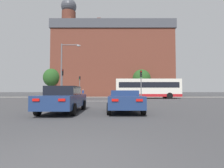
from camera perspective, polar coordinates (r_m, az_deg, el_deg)
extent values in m
plane|color=#3D3D3F|center=(3.36, -18.33, -24.10)|extent=(400.00, 400.00, 0.00)
cube|color=silver|center=(21.98, -2.40, -5.58)|extent=(7.87, 0.30, 0.01)
cube|color=#A09B91|center=(36.24, -1.39, -4.30)|extent=(68.75, 2.50, 0.01)
cube|color=brown|center=(45.92, 0.38, 5.93)|extent=(28.52, 12.38, 15.69)
cube|color=#42444C|center=(48.01, 0.38, 16.52)|extent=(29.09, 12.88, 2.15)
cube|color=brown|center=(47.06, -13.48, 19.48)|extent=(0.90, 0.90, 1.70)
cube|color=brown|center=(46.60, -4.12, 19.65)|extent=(0.90, 0.90, 1.70)
cube|color=brown|center=(48.97, 4.31, 18.53)|extent=(0.90, 0.90, 1.70)
cube|color=brown|center=(50.23, 12.82, 18.04)|extent=(0.90, 0.90, 1.70)
cylinder|color=#5B2D22|center=(50.49, -13.82, 19.58)|extent=(3.61, 3.61, 4.40)
sphere|color=#42444C|center=(51.98, -13.77, 23.37)|extent=(4.01, 4.01, 4.01)
cube|color=navy|center=(10.77, -15.26, -5.32)|extent=(1.93, 4.86, 0.71)
cube|color=black|center=(10.71, -15.29, -2.08)|extent=(1.65, 2.19, 0.51)
cylinder|color=black|center=(12.49, -17.44, -6.50)|extent=(0.22, 0.64, 0.64)
cylinder|color=black|center=(12.06, -9.11, -6.73)|extent=(0.22, 0.64, 0.64)
cylinder|color=black|center=(9.69, -22.97, -7.66)|extent=(0.22, 0.64, 0.64)
cylinder|color=black|center=(9.12, -12.31, -8.14)|extent=(0.22, 0.64, 0.64)
cube|color=red|center=(8.66, -23.44, -4.79)|extent=(0.32, 0.05, 0.12)
cube|color=red|center=(8.26, -15.93, -5.02)|extent=(0.32, 0.05, 0.12)
cube|color=navy|center=(10.50, 4.29, -5.59)|extent=(1.92, 4.24, 0.67)
cube|color=navy|center=(10.59, 4.25, -2.93)|extent=(1.62, 1.29, 0.31)
cylinder|color=black|center=(11.82, -0.45, -6.85)|extent=(0.23, 0.64, 0.64)
cylinder|color=black|center=(11.91, 8.26, -6.79)|extent=(0.23, 0.64, 0.64)
cylinder|color=black|center=(9.21, -0.85, -8.13)|extent=(0.23, 0.64, 0.64)
cylinder|color=black|center=(9.33, 10.33, -8.02)|extent=(0.23, 0.64, 0.64)
cube|color=red|center=(8.35, 1.16, -5.29)|extent=(0.32, 0.05, 0.12)
cube|color=red|center=(8.44, 9.08, -5.23)|extent=(0.32, 0.05, 0.12)
cube|color=silver|center=(29.84, 11.68, -1.22)|extent=(10.60, 2.54, 2.91)
cube|color=#AD191E|center=(29.84, 11.69, -3.59)|extent=(10.62, 2.56, 0.44)
cube|color=black|center=(29.85, 11.67, -0.35)|extent=(9.76, 2.57, 0.90)
cylinder|color=black|center=(28.15, 5.61, -3.84)|extent=(1.00, 0.28, 1.00)
cylinder|color=black|center=(30.58, 5.18, -3.72)|extent=(1.00, 0.28, 1.00)
cylinder|color=black|center=(29.51, 18.45, -3.67)|extent=(1.00, 0.28, 1.00)
cylinder|color=black|center=(31.84, 17.07, -3.58)|extent=(1.00, 0.28, 1.00)
cylinder|color=slate|center=(23.69, -15.84, -1.27)|extent=(0.12, 0.12, 3.30)
cube|color=black|center=(23.81, -15.79, 3.67)|extent=(0.26, 0.20, 0.80)
sphere|color=red|center=(23.72, -15.87, 4.32)|extent=(0.17, 0.17, 0.17)
sphere|color=black|center=(23.69, -15.87, 3.71)|extent=(0.17, 0.17, 0.17)
sphere|color=black|center=(23.66, -15.88, 3.09)|extent=(0.17, 0.17, 0.17)
cylinder|color=slate|center=(23.30, 9.63, -1.49)|extent=(0.12, 0.12, 3.15)
cube|color=black|center=(23.41, 9.60, 3.35)|extent=(0.26, 0.20, 0.80)
sphere|color=red|center=(23.31, 9.65, 4.01)|extent=(0.17, 0.17, 0.17)
sphere|color=black|center=(23.28, 9.65, 3.38)|extent=(0.17, 0.17, 0.17)
sphere|color=black|center=(23.26, 9.66, 2.76)|extent=(0.17, 0.17, 0.17)
cylinder|color=slate|center=(35.81, -10.37, -1.52)|extent=(0.12, 0.12, 3.46)
cube|color=black|center=(35.90, -10.34, 1.88)|extent=(0.26, 0.20, 0.80)
sphere|color=black|center=(35.79, -10.38, 2.31)|extent=(0.17, 0.17, 0.17)
sphere|color=black|center=(35.77, -10.38, 1.90)|extent=(0.17, 0.17, 0.17)
sphere|color=#1ED14C|center=(35.75, -10.38, 1.49)|extent=(0.17, 0.17, 0.17)
cylinder|color=slate|center=(23.14, -16.06, 3.73)|extent=(0.16, 0.16, 7.31)
cylinder|color=slate|center=(23.49, -13.36, 12.31)|extent=(2.17, 0.10, 0.10)
ellipsoid|color=#B2B2B7|center=(23.25, -10.71, 12.20)|extent=(0.50, 0.36, 0.22)
cylinder|color=brown|center=(35.56, 6.19, -3.62)|extent=(0.13, 0.13, 0.88)
cylinder|color=brown|center=(35.58, 6.47, -3.62)|extent=(0.13, 0.13, 0.88)
cube|color=tan|center=(35.56, 6.32, -2.35)|extent=(0.40, 0.22, 0.70)
sphere|color=tan|center=(35.56, 6.32, -1.58)|extent=(0.26, 0.26, 0.26)
cylinder|color=black|center=(36.74, -10.38, -3.63)|extent=(0.13, 0.13, 0.77)
cylinder|color=black|center=(36.74, -10.64, -3.63)|extent=(0.13, 0.13, 0.77)
cube|color=olive|center=(36.73, -10.50, -2.55)|extent=(0.44, 0.30, 0.61)
sphere|color=tan|center=(36.73, -10.50, -1.89)|extent=(0.23, 0.23, 0.23)
cylinder|color=brown|center=(36.64, -9.37, -3.65)|extent=(0.13, 0.13, 0.77)
cylinder|color=brown|center=(36.48, -9.25, -3.66)|extent=(0.13, 0.13, 0.77)
cube|color=navy|center=(36.55, -9.30, -2.57)|extent=(0.41, 0.45, 0.61)
sphere|color=tan|center=(36.55, -9.30, -1.92)|extent=(0.23, 0.23, 0.23)
cylinder|color=#4C3823|center=(40.19, 9.74, -2.52)|extent=(0.36, 0.36, 2.19)
ellipsoid|color=#234C1E|center=(40.29, 9.72, 1.59)|extent=(4.21, 4.21, 4.42)
cylinder|color=#4C3823|center=(42.20, -18.88, -2.08)|extent=(0.36, 0.36, 2.68)
ellipsoid|color=#234C1E|center=(42.31, -18.82, 2.02)|extent=(3.97, 3.97, 4.17)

